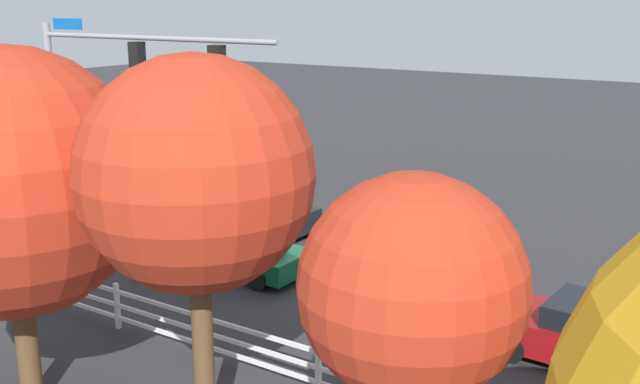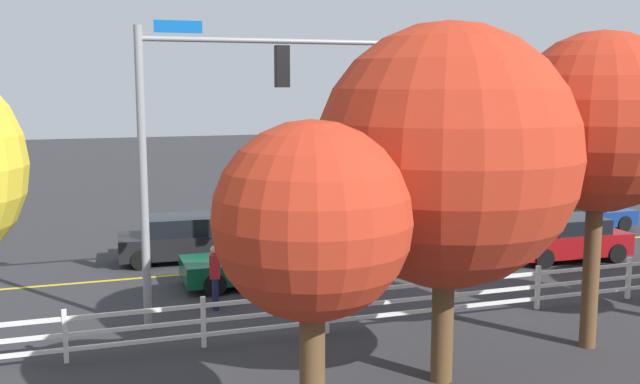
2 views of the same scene
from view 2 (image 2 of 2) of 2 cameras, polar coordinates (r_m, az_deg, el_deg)
ground_plane at (r=23.60m, az=-1.49°, el=-5.73°), size 120.00×120.00×0.00m
lane_center_stripe at (r=25.03m, az=7.34°, el=-4.96°), size 28.00×0.16×0.01m
signal_assembly at (r=17.56m, az=-6.41°, el=6.15°), size 7.70×0.38×7.22m
car_0 at (r=30.67m, az=19.49°, el=-1.66°), size 4.47×2.17×1.40m
car_1 at (r=25.54m, az=18.73°, el=-3.47°), size 4.04×2.15×1.42m
car_2 at (r=25.89m, az=1.58°, el=-2.80°), size 4.27×2.02×1.53m
car_3 at (r=21.42m, az=-4.22°, el=-5.45°), size 4.77×1.98×1.32m
car_4 at (r=24.39m, az=-10.69°, el=-3.66°), size 4.32×2.07×1.50m
pedestrian at (r=19.03m, az=-8.23°, el=-6.41°), size 0.34×0.45×1.69m
white_rail_fence at (r=19.00m, az=13.10°, el=-7.60°), size 26.10×0.10×1.15m
tree_1 at (r=11.03m, az=-0.63°, el=-2.43°), size 3.07×3.07×5.27m
tree_2 at (r=16.63m, az=21.05°, el=5.07°), size 3.85×3.85×6.92m
tree_4 at (r=13.92m, az=9.90°, el=2.78°), size 5.01×5.01×6.95m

